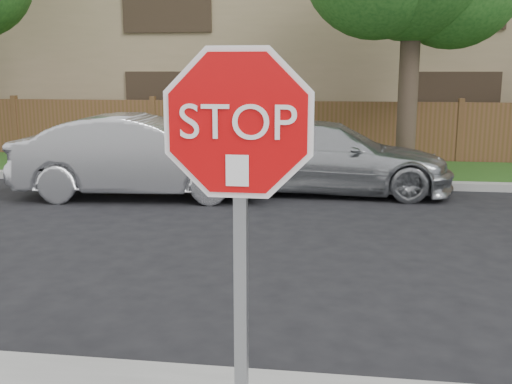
# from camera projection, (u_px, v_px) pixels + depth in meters

# --- Properties ---
(ground) EXTENTS (90.00, 90.00, 0.00)m
(ground) POSITION_uv_depth(u_px,v_px,m) (202.00, 376.00, 4.77)
(ground) COLOR black
(ground) RESTS_ON ground
(far_curb) EXTENTS (70.00, 0.30, 0.15)m
(far_curb) POSITION_uv_depth(u_px,v_px,m) (290.00, 182.00, 12.66)
(far_curb) COLOR gray
(far_curb) RESTS_ON ground
(grass_strip) EXTENTS (70.00, 3.00, 0.12)m
(grass_strip) POSITION_uv_depth(u_px,v_px,m) (296.00, 170.00, 14.26)
(grass_strip) COLOR #1E4714
(grass_strip) RESTS_ON ground
(fence) EXTENTS (70.00, 0.12, 1.60)m
(fence) POSITION_uv_depth(u_px,v_px,m) (301.00, 132.00, 15.66)
(fence) COLOR brown
(fence) RESTS_ON ground
(apartment_building) EXTENTS (35.20, 9.20, 7.20)m
(apartment_building) POSITION_uv_depth(u_px,v_px,m) (314.00, 36.00, 20.55)
(apartment_building) COLOR #99845E
(apartment_building) RESTS_ON ground
(stop_sign) EXTENTS (1.01, 0.13, 2.55)m
(stop_sign) POSITION_uv_depth(u_px,v_px,m) (239.00, 190.00, 2.89)
(stop_sign) COLOR gray
(stop_sign) RESTS_ON sidewalk_near
(sedan_left) EXTENTS (4.87, 2.11, 1.56)m
(sedan_left) POSITION_uv_depth(u_px,v_px,m) (143.00, 156.00, 11.40)
(sedan_left) COLOR #B1B2B6
(sedan_left) RESTS_ON ground
(sedan_right) EXTENTS (4.85, 2.01, 1.40)m
(sedan_right) POSITION_uv_depth(u_px,v_px,m) (327.00, 157.00, 11.85)
(sedan_right) COLOR #A9ACB0
(sedan_right) RESTS_ON ground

